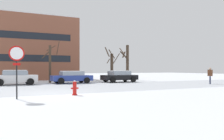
{
  "coord_description": "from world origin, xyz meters",
  "views": [
    {
      "loc": [
        -2.89,
        -14.64,
        1.53
      ],
      "look_at": [
        6.73,
        5.44,
        1.42
      ],
      "focal_mm": 36.99,
      "sensor_mm": 36.0,
      "label": 1
    }
  ],
  "objects_px": {
    "fire_hydrant": "(75,88)",
    "parked_car_black": "(119,76)",
    "parked_car_blue": "(72,77)",
    "pedestrian_crossing": "(210,74)",
    "stop_sign": "(17,62)",
    "parked_car_white": "(15,77)"
  },
  "relations": [
    {
      "from": "pedestrian_crossing",
      "to": "fire_hydrant",
      "type": "bearing_deg",
      "value": -166.34
    },
    {
      "from": "parked_car_white",
      "to": "parked_car_blue",
      "type": "distance_m",
      "value": 5.58
    },
    {
      "from": "stop_sign",
      "to": "fire_hydrant",
      "type": "bearing_deg",
      "value": 7.67
    },
    {
      "from": "parked_car_white",
      "to": "parked_car_black",
      "type": "bearing_deg",
      "value": -0.86
    },
    {
      "from": "parked_car_white",
      "to": "stop_sign",
      "type": "bearing_deg",
      "value": -92.26
    },
    {
      "from": "stop_sign",
      "to": "parked_car_blue",
      "type": "xyz_separation_m",
      "value": [
        6.02,
        11.32,
        -1.21
      ]
    },
    {
      "from": "parked_car_white",
      "to": "pedestrian_crossing",
      "type": "bearing_deg",
      "value": -21.78
    },
    {
      "from": "fire_hydrant",
      "to": "parked_car_blue",
      "type": "height_order",
      "value": "parked_car_blue"
    },
    {
      "from": "fire_hydrant",
      "to": "parked_car_white",
      "type": "bearing_deg",
      "value": 103.98
    },
    {
      "from": "pedestrian_crossing",
      "to": "parked_car_blue",
      "type": "bearing_deg",
      "value": 149.59
    },
    {
      "from": "fire_hydrant",
      "to": "stop_sign",
      "type": "bearing_deg",
      "value": -172.33
    },
    {
      "from": "parked_car_blue",
      "to": "pedestrian_crossing",
      "type": "distance_m",
      "value": 14.25
    },
    {
      "from": "fire_hydrant",
      "to": "parked_car_black",
      "type": "bearing_deg",
      "value": 51.56
    },
    {
      "from": "parked_car_white",
      "to": "parked_car_black",
      "type": "relative_size",
      "value": 0.98
    },
    {
      "from": "fire_hydrant",
      "to": "parked_car_black",
      "type": "relative_size",
      "value": 0.21
    },
    {
      "from": "parked_car_white",
      "to": "pedestrian_crossing",
      "type": "xyz_separation_m",
      "value": [
        17.86,
        -7.13,
        0.23
      ]
    },
    {
      "from": "stop_sign",
      "to": "parked_car_black",
      "type": "height_order",
      "value": "stop_sign"
    },
    {
      "from": "parked_car_blue",
      "to": "parked_car_white",
      "type": "bearing_deg",
      "value": -179.22
    },
    {
      "from": "stop_sign",
      "to": "parked_car_black",
      "type": "xyz_separation_m",
      "value": [
        11.59,
        11.08,
        -1.2
      ]
    },
    {
      "from": "fire_hydrant",
      "to": "parked_car_black",
      "type": "height_order",
      "value": "parked_car_black"
    },
    {
      "from": "fire_hydrant",
      "to": "pedestrian_crossing",
      "type": "height_order",
      "value": "pedestrian_crossing"
    },
    {
      "from": "stop_sign",
      "to": "parked_car_blue",
      "type": "relative_size",
      "value": 0.63
    }
  ]
}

